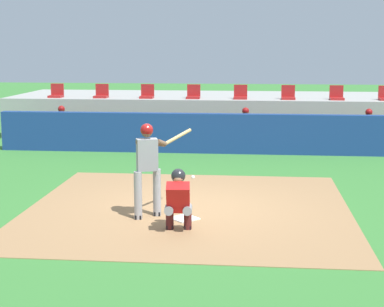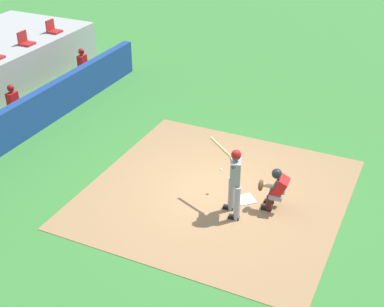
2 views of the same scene
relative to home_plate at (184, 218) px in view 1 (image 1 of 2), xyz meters
The scene contains 18 objects.
ground_plane 0.80m from the home_plate, 90.00° to the left, with size 80.00×80.00×0.00m, color #387A33.
dirt_infield 0.80m from the home_plate, 90.00° to the left, with size 6.40×6.40×0.01m, color #9E754C.
home_plate is the anchor object (origin of this frame).
batter_at_plate 1.22m from the home_plate, behind, with size 0.98×1.17×1.80m.
catcher_crouched 0.94m from the home_plate, 91.76° to the right, with size 0.51×1.85×1.13m.
dugout_wall 7.32m from the home_plate, 90.00° to the left, with size 13.00×0.30×1.20m, color navy.
dugout_bench 8.30m from the home_plate, 90.00° to the left, with size 11.80×0.44×0.45m, color olive.
dugout_player_0 9.54m from the home_plate, 121.15° to the left, with size 0.49×0.70×1.30m.
dugout_player_1 8.23m from the home_plate, 82.87° to the left, with size 0.49×0.70×1.30m.
dugout_player_2 9.48m from the home_plate, 59.43° to the left, with size 0.49×0.70×1.30m.
stands_platform 11.72m from the home_plate, 90.00° to the left, with size 15.00×4.40×1.40m, color #9E9E99.
stadium_seat_0 11.76m from the home_plate, 119.19° to the left, with size 0.46×0.46×0.48m.
stadium_seat_1 11.06m from the home_plate, 111.76° to the left, with size 0.46×0.46×0.48m.
stadium_seat_2 10.58m from the home_plate, 103.47° to the left, with size 0.46×0.46×0.48m.
stadium_seat_3 10.32m from the home_plate, 94.56° to the left, with size 0.46×0.46×0.48m.
stadium_seat_4 10.32m from the home_plate, 85.44° to the left, with size 0.46×0.46×0.48m.
stadium_seat_5 10.58m from the home_plate, 76.53° to the left, with size 0.46×0.46×0.48m.
stadium_seat_6 11.06m from the home_plate, 68.24° to the left, with size 0.46×0.46×0.48m.
Camera 1 is at (1.26, -11.99, 3.25)m, focal length 58.02 mm.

